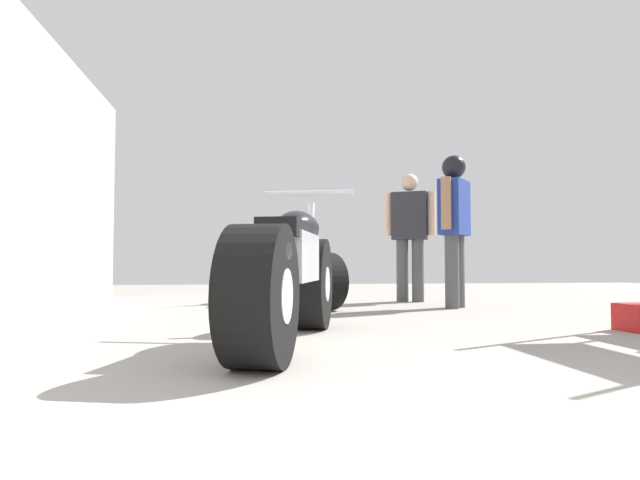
{
  "coord_description": "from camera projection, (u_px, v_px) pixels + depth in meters",
  "views": [
    {
      "loc": [
        -0.9,
        -0.32,
        0.48
      ],
      "look_at": [
        -0.34,
        4.04,
        0.68
      ],
      "focal_mm": 29.94,
      "sensor_mm": 36.0,
      "label": 1
    }
  ],
  "objects": [
    {
      "name": "motorcycle_maroon_cruiser",
      "position": [
        289.0,
        275.0,
        3.17
      ],
      "size": [
        0.9,
        2.17,
        1.02
      ],
      "color": "black",
      "rests_on": "ground_plane"
    },
    {
      "name": "motorcycle_black_naked",
      "position": [
        291.0,
        273.0,
        6.08
      ],
      "size": [
        1.08,
        1.85,
        0.92
      ],
      "color": "black",
      "rests_on": "ground_plane"
    },
    {
      "name": "mechanic_with_helmet",
      "position": [
        454.0,
        216.0,
        5.9
      ],
      "size": [
        0.5,
        0.58,
        1.69
      ],
      "color": "#4C4C4C",
      "rests_on": "ground_plane"
    },
    {
      "name": "mechanic_in_blue",
      "position": [
        410.0,
        229.0,
        6.88
      ],
      "size": [
        0.64,
        0.4,
        1.65
      ],
      "color": "#4C4C4C",
      "rests_on": "ground_plane"
    },
    {
      "name": "ground_plane",
      "position": [
        369.0,
        327.0,
        4.07
      ],
      "size": [
        17.74,
        17.74,
        0.0
      ],
      "primitive_type": "plane",
      "color": "gray"
    }
  ]
}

